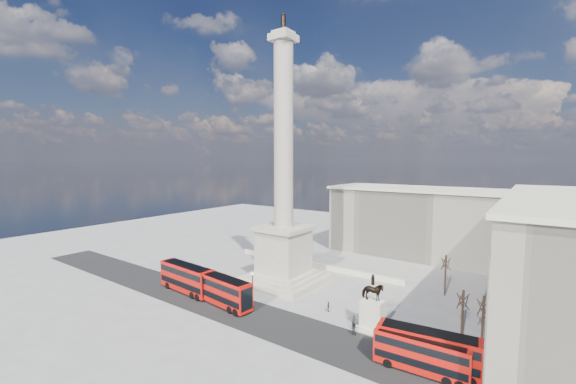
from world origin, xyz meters
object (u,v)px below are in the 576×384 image
(nelsons_column, at_px, (284,215))
(pedestrian_standing, at_px, (353,329))
(red_bus_b, at_px, (223,291))
(red_bus_a, at_px, (187,278))
(equestrian_statue, at_px, (372,310))
(victorian_lamp, at_px, (253,287))
(pedestrian_crossing, at_px, (328,307))
(pedestrian_walking, at_px, (354,322))
(red_bus_c, at_px, (428,349))
(red_bus_d, at_px, (422,354))

(nelsons_column, distance_m, pedestrian_standing, 26.04)
(pedestrian_standing, bearing_deg, red_bus_b, -15.68)
(red_bus_a, relative_size, equestrian_statue, 1.58)
(victorian_lamp, height_order, pedestrian_crossing, victorian_lamp)
(red_bus_b, distance_m, pedestrian_walking, 21.16)
(red_bus_c, bearing_deg, red_bus_a, 173.93)
(red_bus_c, xyz_separation_m, pedestrian_walking, (-10.80, 3.99, -1.39))
(red_bus_c, relative_size, pedestrian_crossing, 7.10)
(red_bus_b, bearing_deg, equestrian_statue, 21.77)
(red_bus_b, relative_size, red_bus_c, 1.06)
(red_bus_a, distance_m, pedestrian_walking, 30.35)
(pedestrian_walking, bearing_deg, nelsons_column, 141.67)
(victorian_lamp, distance_m, equestrian_statue, 18.46)
(red_bus_a, distance_m, red_bus_c, 40.75)
(nelsons_column, bearing_deg, red_bus_c, -24.64)
(red_bus_a, bearing_deg, equestrian_statue, 14.41)
(nelsons_column, distance_m, equestrian_statue, 25.21)
(red_bus_a, relative_size, pedestrian_standing, 7.19)
(victorian_lamp, height_order, equestrian_statue, equestrian_statue)
(red_bus_a, xyz_separation_m, victorian_lamp, (14.13, 1.47, 0.87))
(red_bus_a, relative_size, pedestrian_crossing, 7.86)
(red_bus_b, bearing_deg, pedestrian_standing, 15.15)
(nelsons_column, xyz_separation_m, pedestrian_crossing, (13.74, -7.04, -12.13))
(red_bus_a, height_order, red_bus_d, red_bus_a)
(red_bus_b, height_order, red_bus_c, red_bus_b)
(nelsons_column, xyz_separation_m, equestrian_statue, (21.40, -8.54, -10.23))
(red_bus_d, xyz_separation_m, victorian_lamp, (-26.18, 1.86, 1.32))
(red_bus_a, xyz_separation_m, pedestrian_walking, (29.94, 4.66, -1.66))
(red_bus_a, distance_m, pedestrian_crossing, 25.53)
(pedestrian_walking, height_order, pedestrian_crossing, pedestrian_walking)
(red_bus_a, relative_size, victorian_lamp, 2.10)
(nelsons_column, relative_size, red_bus_b, 4.22)
(red_bus_a, xyz_separation_m, red_bus_d, (40.31, -0.39, -0.45))
(red_bus_c, bearing_deg, pedestrian_walking, 152.70)
(nelsons_column, distance_m, red_bus_d, 34.92)
(red_bus_d, height_order, pedestrian_standing, red_bus_d)
(victorian_lamp, distance_m, pedestrian_walking, 16.33)
(nelsons_column, height_order, victorian_lamp, nelsons_column)
(nelsons_column, height_order, red_bus_d, nelsons_column)
(red_bus_c, relative_size, victorian_lamp, 1.89)
(red_bus_d, xyz_separation_m, equestrian_statue, (-8.29, 6.33, 0.55))
(red_bus_d, relative_size, victorian_lamp, 1.73)
(victorian_lamp, relative_size, equestrian_statue, 0.75)
(equestrian_statue, xyz_separation_m, pedestrian_crossing, (-7.67, 1.50, -1.90))
(equestrian_statue, bearing_deg, pedestrian_standing, -115.19)
(pedestrian_standing, bearing_deg, pedestrian_walking, -92.48)
(red_bus_c, bearing_deg, red_bus_b, 174.92)
(red_bus_a, xyz_separation_m, pedestrian_standing, (30.63, 2.99, -1.73))
(pedestrian_walking, distance_m, pedestrian_standing, 1.81)
(red_bus_d, bearing_deg, red_bus_c, 64.52)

